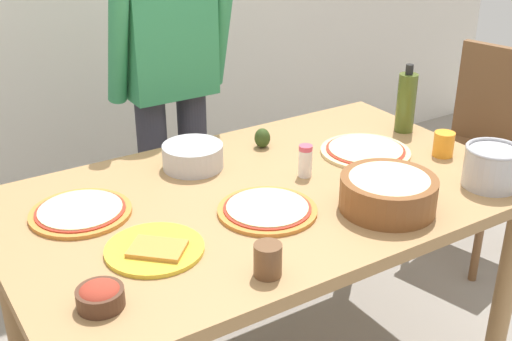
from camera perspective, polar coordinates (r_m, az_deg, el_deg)
The scene contains 16 objects.
dining_table at distance 2.06m, azimuth 0.75°, elevation -4.06°, with size 1.60×0.96×0.76m.
person_cook at distance 2.59m, azimuth -7.56°, elevation 8.51°, with size 0.49×0.25×1.62m.
chair_wooden_right at distance 3.11m, azimuth 18.92°, elevation 2.42°, with size 0.48×0.48×0.95m.
pizza_raw_on_board at distance 2.30m, azimuth 9.50°, elevation 1.70°, with size 0.31×0.31×0.02m.
pizza_cooked_on_tray at distance 1.94m, azimuth -15.02°, elevation -3.48°, with size 0.29×0.29×0.02m.
pizza_second_cooked at distance 1.89m, azimuth 0.99°, elevation -3.41°, with size 0.29×0.29×0.02m.
plate_with_slice at distance 1.73m, azimuth -8.78°, elevation -6.76°, with size 0.26×0.26×0.02m.
popcorn_bowl at distance 1.92m, azimuth 11.44°, elevation -1.67°, with size 0.28×0.28×0.11m.
mixing_bowl_steel at distance 2.16m, azimuth -5.51°, elevation 1.25°, with size 0.20×0.20×0.08m.
small_sauce_bowl at distance 1.55m, azimuth -13.41°, elevation -10.55°, with size 0.11×0.11×0.06m.
olive_oil_bottle at distance 2.49m, azimuth 12.93°, elevation 5.82°, with size 0.07×0.07×0.26m.
steel_pot at distance 2.15m, azimuth 19.83°, elevation 0.35°, with size 0.17×0.17×0.13m.
cup_orange at distance 2.33m, azimuth 16.02°, elevation 2.22°, with size 0.07×0.07×0.09m, color orange.
cup_small_brown at distance 1.60m, azimuth 1.03°, elevation -7.78°, with size 0.07×0.07×0.09m, color brown.
salt_shaker at distance 2.09m, azimuth 4.31°, elevation 0.85°, with size 0.04×0.04×0.11m.
avocado at distance 2.31m, azimuth 0.56°, elevation 2.85°, with size 0.06×0.06×0.07m, color #2D4219.
Camera 1 is at (-0.98, -1.50, 1.68)m, focal length 45.97 mm.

